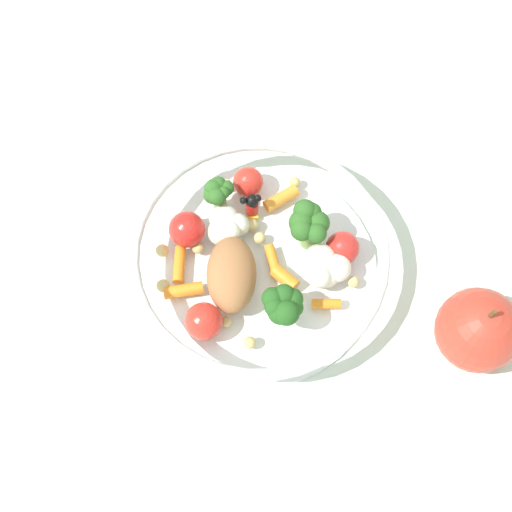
{
  "coord_description": "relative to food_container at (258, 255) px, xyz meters",
  "views": [
    {
      "loc": [
        -0.14,
        -0.22,
        0.63
      ],
      "look_at": [
        -0.01,
        0.0,
        0.03
      ],
      "focal_mm": 52.61,
      "sensor_mm": 36.0,
      "label": 1
    }
  ],
  "objects": [
    {
      "name": "loose_apple",
      "position": [
        0.12,
        -0.15,
        0.01
      ],
      "size": [
        0.07,
        0.07,
        0.08
      ],
      "color": "#BC3828",
      "rests_on": "ground_plane"
    },
    {
      "name": "food_container",
      "position": [
        0.0,
        0.0,
        0.0
      ],
      "size": [
        0.23,
        0.23,
        0.06
      ],
      "color": "white",
      "rests_on": "ground_plane"
    },
    {
      "name": "ground_plane",
      "position": [
        0.01,
        -0.0,
        -0.03
      ],
      "size": [
        2.4,
        2.4,
        0.0
      ],
      "primitive_type": "plane",
      "color": "silver"
    }
  ]
}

